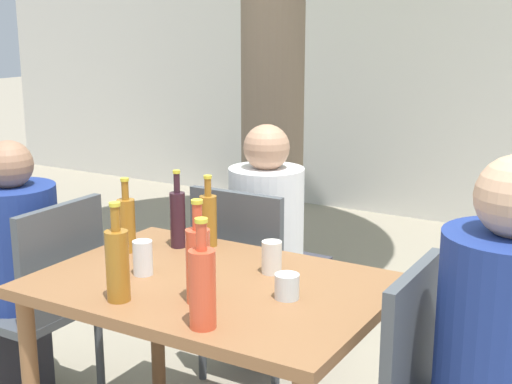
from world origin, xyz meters
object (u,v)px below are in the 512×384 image
(amber_bottle_4, at_px, (127,223))
(amber_bottle_5, at_px, (208,219))
(drinking_glass_1, at_px, (143,258))
(person_seated_0, at_px, (4,286))
(amber_bottle_0, at_px, (117,263))
(wine_bottle_3, at_px, (178,217))
(patio_chair_2, at_px, (250,273))
(person_seated_2, at_px, (276,258))
(dining_table_front, at_px, (212,307))
(soda_bottle_1, at_px, (202,286))
(soda_bottle_2, at_px, (198,263))
(patio_chair_0, at_px, (44,295))
(drinking_glass_2, at_px, (287,286))
(drinking_glass_0, at_px, (272,257))

(amber_bottle_4, bearing_deg, amber_bottle_5, 43.72)
(drinking_glass_1, bearing_deg, person_seated_0, 175.31)
(amber_bottle_0, xyz_separation_m, wine_bottle_3, (-0.16, 0.54, -0.01))
(wine_bottle_3, bearing_deg, patio_chair_2, 77.65)
(person_seated_2, bearing_deg, dining_table_front, 104.92)
(soda_bottle_1, distance_m, drinking_glass_1, 0.51)
(person_seated_0, bearing_deg, wine_bottle_3, 108.51)
(patio_chair_2, bearing_deg, amber_bottle_5, 91.17)
(person_seated_2, xyz_separation_m, soda_bottle_2, (0.30, -1.06, 0.35))
(patio_chair_0, distance_m, amber_bottle_4, 0.50)
(amber_bottle_4, bearing_deg, soda_bottle_2, -27.68)
(dining_table_front, height_order, person_seated_2, person_seated_2)
(person_seated_2, height_order, amber_bottle_4, person_seated_2)
(soda_bottle_2, distance_m, drinking_glass_2, 0.30)
(person_seated_0, bearing_deg, patio_chair_2, 128.03)
(patio_chair_0, bearing_deg, wine_bottle_3, 116.34)
(drinking_glass_0, bearing_deg, amber_bottle_5, 158.16)
(drinking_glass_1, bearing_deg, amber_bottle_5, 88.03)
(wine_bottle_3, height_order, drinking_glass_2, wine_bottle_3)
(patio_chair_2, height_order, drinking_glass_1, patio_chair_2)
(amber_bottle_5, relative_size, drinking_glass_1, 2.32)
(person_seated_0, distance_m, drinking_glass_0, 1.24)
(soda_bottle_1, xyz_separation_m, amber_bottle_5, (-0.42, 0.64, -0.02))
(person_seated_2, bearing_deg, amber_bottle_4, 74.14)
(person_seated_0, distance_m, wine_bottle_3, 0.85)
(patio_chair_2, relative_size, drinking_glass_0, 7.82)
(amber_bottle_0, distance_m, soda_bottle_2, 0.26)
(person_seated_2, bearing_deg, amber_bottle_0, 93.79)
(patio_chair_2, distance_m, soda_bottle_1, 1.11)
(patio_chair_2, bearing_deg, amber_bottle_0, 94.75)
(person_seated_2, relative_size, amber_bottle_5, 4.08)
(soda_bottle_1, bearing_deg, patio_chair_0, 162.19)
(patio_chair_2, distance_m, person_seated_0, 1.05)
(dining_table_front, distance_m, soda_bottle_2, 0.29)
(patio_chair_2, height_order, person_seated_2, person_seated_2)
(patio_chair_0, height_order, drinking_glass_0, patio_chair_0)
(dining_table_front, distance_m, drinking_glass_1, 0.30)
(amber_bottle_0, bearing_deg, amber_bottle_4, 127.30)
(soda_bottle_1, bearing_deg, patio_chair_2, 113.66)
(wine_bottle_3, bearing_deg, soda_bottle_2, -47.06)
(wine_bottle_3, relative_size, drinking_glass_1, 2.52)
(person_seated_0, height_order, drinking_glass_1, person_seated_0)
(patio_chair_0, distance_m, soda_bottle_1, 1.12)
(patio_chair_2, bearing_deg, amber_bottle_4, 67.75)
(wine_bottle_3, bearing_deg, dining_table_front, -37.43)
(patio_chair_0, bearing_deg, amber_bottle_0, 66.29)
(patio_chair_0, xyz_separation_m, soda_bottle_1, (1.01, -0.32, 0.35))
(amber_bottle_4, distance_m, drinking_glass_2, 0.76)
(dining_table_front, xyz_separation_m, soda_bottle_2, (0.07, -0.17, 0.22))
(amber_bottle_0, height_order, soda_bottle_2, soda_bottle_2)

